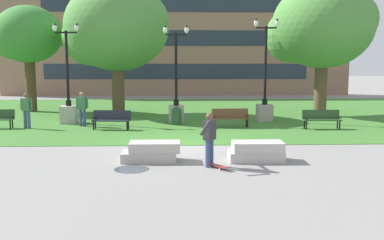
# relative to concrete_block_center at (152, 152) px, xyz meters

# --- Properties ---
(ground_plane) EXTENTS (140.00, 140.00, 0.00)m
(ground_plane) POSITION_rel_concrete_block_center_xyz_m (0.92, 2.60, -0.31)
(ground_plane) COLOR gray
(grass_lawn) EXTENTS (40.00, 20.00, 0.02)m
(grass_lawn) POSITION_rel_concrete_block_center_xyz_m (0.92, 12.60, -0.30)
(grass_lawn) COLOR #3D752D
(grass_lawn) RESTS_ON ground
(concrete_block_center) EXTENTS (1.91, 0.90, 0.64)m
(concrete_block_center) POSITION_rel_concrete_block_center_xyz_m (0.00, 0.00, 0.00)
(concrete_block_center) COLOR #B2ADA3
(concrete_block_center) RESTS_ON ground
(concrete_block_left) EXTENTS (1.80, 0.90, 0.64)m
(concrete_block_left) POSITION_rel_concrete_block_center_xyz_m (3.48, -0.08, 0.00)
(concrete_block_left) COLOR #BCB7B2
(concrete_block_left) RESTS_ON ground
(person_skateboarder) EXTENTS (0.70, 1.31, 1.71)m
(person_skateboarder) POSITION_rel_concrete_block_center_xyz_m (1.85, -0.84, 0.67)
(person_skateboarder) COLOR #384C7A
(person_skateboarder) RESTS_ON ground
(skateboard) EXTENTS (0.77, 0.94, 0.14)m
(skateboard) POSITION_rel_concrete_block_center_xyz_m (2.08, -1.08, -0.22)
(skateboard) COLOR maroon
(skateboard) RESTS_ON ground
(puddle) EXTENTS (1.09, 1.09, 0.01)m
(puddle) POSITION_rel_concrete_block_center_xyz_m (-0.56, -1.10, -0.30)
(puddle) COLOR #47515B
(puddle) RESTS_ON ground
(park_bench_near_left) EXTENTS (1.84, 0.70, 0.90)m
(park_bench_near_left) POSITION_rel_concrete_block_center_xyz_m (-2.27, 6.64, 0.23)
(park_bench_near_left) COLOR #1E232D
(park_bench_near_left) RESTS_ON grass_lawn
(park_bench_near_right) EXTENTS (1.81, 0.58, 0.90)m
(park_bench_near_right) POSITION_rel_concrete_block_center_xyz_m (3.47, 7.19, 0.23)
(park_bench_near_right) COLOR brown
(park_bench_near_right) RESTS_ON grass_lawn
(park_bench_far_right) EXTENTS (1.80, 0.55, 0.90)m
(park_bench_far_right) POSITION_rel_concrete_block_center_xyz_m (7.77, 6.51, 0.23)
(park_bench_far_right) COLOR #284723
(park_bench_far_right) RESTS_ON grass_lawn
(lamp_post_right) EXTENTS (1.32, 0.80, 5.44)m
(lamp_post_right) POSITION_rel_concrete_block_center_xyz_m (5.54, 9.18, 0.80)
(lamp_post_right) COLOR gray
(lamp_post_right) RESTS_ON grass_lawn
(lamp_post_left) EXTENTS (1.32, 0.80, 5.16)m
(lamp_post_left) POSITION_rel_concrete_block_center_xyz_m (-4.80, 8.87, 0.76)
(lamp_post_left) COLOR #ADA89E
(lamp_post_left) RESTS_ON grass_lawn
(lamp_post_center) EXTENTS (1.32, 0.80, 5.06)m
(lamp_post_center) POSITION_rel_concrete_block_center_xyz_m (0.80, 8.89, 0.74)
(lamp_post_center) COLOR #ADA89E
(lamp_post_center) RESTS_ON grass_lawn
(tree_far_right) EXTENTS (4.40, 4.19, 6.64)m
(tree_far_right) POSITION_rel_concrete_block_center_xyz_m (-8.48, 14.29, 4.48)
(tree_far_right) COLOR #4C3823
(tree_far_right) RESTS_ON grass_lawn
(tree_near_left) EXTENTS (6.41, 6.11, 7.80)m
(tree_near_left) POSITION_rel_concrete_block_center_xyz_m (-2.73, 12.33, 4.84)
(tree_near_left) COLOR brown
(tree_near_left) RESTS_ON grass_lawn
(tree_far_left) EXTENTS (6.09, 5.80, 7.71)m
(tree_far_left) POSITION_rel_concrete_block_center_xyz_m (9.16, 11.39, 4.88)
(tree_far_left) COLOR brown
(tree_far_left) RESTS_ON grass_lawn
(trash_bin) EXTENTS (0.49, 0.49, 0.96)m
(trash_bin) POSITION_rel_concrete_block_center_xyz_m (0.83, 8.14, 0.20)
(trash_bin) COLOR #234C28
(trash_bin) RESTS_ON grass_lawn
(person_bystander_near_lawn) EXTENTS (0.63, 0.28, 1.71)m
(person_bystander_near_lawn) POSITION_rel_concrete_block_center_xyz_m (-3.86, 7.73, 0.68)
(person_bystander_near_lawn) COLOR #384C7A
(person_bystander_near_lawn) RESTS_ON grass_lawn
(person_bystander_far_lawn) EXTENTS (0.65, 0.33, 1.71)m
(person_bystander_far_lawn) POSITION_rel_concrete_block_center_xyz_m (-6.39, 7.11, 0.68)
(person_bystander_far_lawn) COLOR #384C7A
(person_bystander_far_lawn) RESTS_ON grass_lawn
(building_facade_distant) EXTENTS (31.96, 1.03, 11.65)m
(building_facade_distant) POSITION_rel_concrete_block_center_xyz_m (0.80, 27.10, 5.51)
(building_facade_distant) COLOR #8E6B56
(building_facade_distant) RESTS_ON ground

